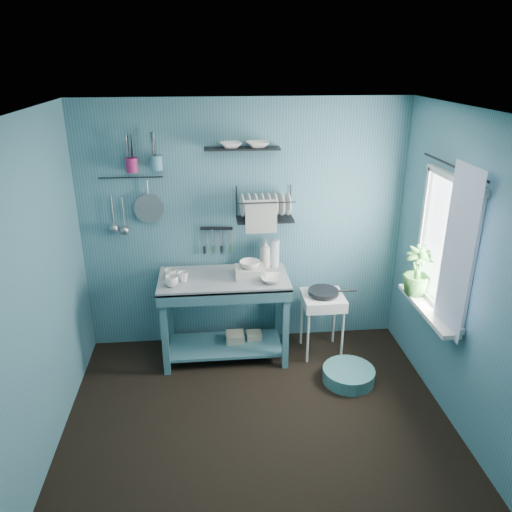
{
  "coord_description": "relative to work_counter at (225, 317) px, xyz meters",
  "views": [
    {
      "loc": [
        -0.35,
        -3.21,
        2.85
      ],
      "look_at": [
        0.05,
        0.85,
        1.2
      ],
      "focal_mm": 35.0,
      "sensor_mm": 36.0,
      "label": 1
    }
  ],
  "objects": [
    {
      "name": "work_counter",
      "position": [
        0.0,
        0.0,
        0.0
      ],
      "size": [
        1.32,
        0.81,
        0.88
      ],
      "primitive_type": "cube",
      "rotation": [
        0.0,
        0.0,
        0.16
      ],
      "color": "#356571",
      "rests_on": "floor"
    },
    {
      "name": "wall_right",
      "position": [
        1.83,
        -1.14,
        0.81
      ],
      "size": [
        0.0,
        3.0,
        3.0
      ],
      "primitive_type": "plane",
      "rotation": [
        1.57,
        0.0,
        -1.57
      ],
      "color": "#3A6876",
      "rests_on": "ground"
    },
    {
      "name": "soap_bottle",
      "position": [
        0.42,
        0.2,
        0.59
      ],
      "size": [
        0.11,
        0.12,
        0.3
      ],
      "primitive_type": "imported",
      "color": "beige",
      "rests_on": "work_counter"
    },
    {
      "name": "wall_front",
      "position": [
        0.23,
        -2.64,
        0.81
      ],
      "size": [
        3.2,
        0.0,
        3.2
      ],
      "primitive_type": "plane",
      "rotation": [
        -1.57,
        0.0,
        0.0
      ],
      "color": "#3A6876",
      "rests_on": "ground"
    },
    {
      "name": "colander",
      "position": [
        -0.69,
        0.31,
        1.05
      ],
      "size": [
        0.28,
        0.03,
        0.28
      ],
      "primitive_type": "cylinder",
      "rotation": [
        1.54,
        0.0,
        0.0
      ],
      "color": "gray",
      "rests_on": "wall_back"
    },
    {
      "name": "knife_strip",
      "position": [
        -0.05,
        0.33,
        0.82
      ],
      "size": [
        0.32,
        0.05,
        0.03
      ],
      "primitive_type": "cube",
      "rotation": [
        0.0,
        0.0,
        -0.11
      ],
      "color": "black",
      "rests_on": "wall_back"
    },
    {
      "name": "potted_plant",
      "position": [
        1.72,
        -0.43,
        0.62
      ],
      "size": [
        0.3,
        0.3,
        0.45
      ],
      "primitive_type": "imported",
      "rotation": [
        0.0,
        0.0,
        -0.24
      ],
      "color": "#36702C",
      "rests_on": "windowsill"
    },
    {
      "name": "ceiling",
      "position": [
        0.23,
        -1.14,
        2.06
      ],
      "size": [
        3.2,
        3.2,
        0.0
      ],
      "primitive_type": "plane",
      "rotation": [
        3.14,
        0.0,
        0.0
      ],
      "color": "silver",
      "rests_on": "ground"
    },
    {
      "name": "curtain",
      "position": [
        1.75,
        -0.99,
        1.01
      ],
      "size": [
        0.0,
        1.35,
        1.35
      ],
      "primitive_type": "plane",
      "rotation": [
        1.57,
        0.0,
        1.57
      ],
      "color": "white",
      "rests_on": "wall_right"
    },
    {
      "name": "wall_back",
      "position": [
        0.23,
        0.36,
        0.81
      ],
      "size": [
        3.2,
        0.0,
        3.2
      ],
      "primitive_type": "plane",
      "rotation": [
        1.57,
        0.0,
        0.0
      ],
      "color": "#3A6876",
      "rests_on": "ground"
    },
    {
      "name": "floor_basin",
      "position": [
        1.13,
        -0.54,
        -0.37
      ],
      "size": [
        0.49,
        0.49,
        0.13
      ],
      "primitive_type": "cylinder",
      "color": "teal",
      "rests_on": "floor"
    },
    {
      "name": "mug_left",
      "position": [
        -0.48,
        -0.16,
        0.49
      ],
      "size": [
        0.12,
        0.12,
        0.1
      ],
      "primitive_type": "imported",
      "color": "silver",
      "rests_on": "work_counter"
    },
    {
      "name": "mug_right",
      "position": [
        -0.5,
        0.0,
        0.49
      ],
      "size": [
        0.17,
        0.17,
        0.1
      ],
      "primitive_type": "imported",
      "rotation": [
        0.0,
        0.0,
        1.05
      ],
      "color": "silver",
      "rests_on": "work_counter"
    },
    {
      "name": "curtain_rod",
      "position": [
        1.77,
        -0.69,
        1.61
      ],
      "size": [
        0.02,
        1.05,
        0.02
      ],
      "primitive_type": "cylinder",
      "rotation": [
        1.57,
        0.0,
        0.0
      ],
      "color": "black",
      "rests_on": "wall_right"
    },
    {
      "name": "hotplate_stand",
      "position": [
        0.98,
        -0.02,
        -0.11
      ],
      "size": [
        0.42,
        0.42,
        0.65
      ],
      "primitive_type": "cube",
      "rotation": [
        0.0,
        0.0,
        -0.03
      ],
      "color": "silver",
      "rests_on": "floor"
    },
    {
      "name": "tub_bowl",
      "position": [
        0.25,
        -0.02,
        0.57
      ],
      "size": [
        0.2,
        0.19,
        0.06
      ],
      "primitive_type": "imported",
      "color": "silver",
      "rests_on": "wash_tub"
    },
    {
      "name": "storage_tin_small",
      "position": [
        0.3,
        0.08,
        -0.34
      ],
      "size": [
        0.15,
        0.15,
        0.2
      ],
      "primitive_type": "cube",
      "color": "gray",
      "rests_on": "floor"
    },
    {
      "name": "wall_left",
      "position": [
        -1.37,
        -1.14,
        0.81
      ],
      "size": [
        0.0,
        3.0,
        3.0
      ],
      "primitive_type": "plane",
      "rotation": [
        1.57,
        0.0,
        1.57
      ],
      "color": "#3A6876",
      "rests_on": "ground"
    },
    {
      "name": "utensil_cup_teal",
      "position": [
        -0.58,
        0.28,
        1.49
      ],
      "size": [
        0.11,
        0.11,
        0.13
      ],
      "primitive_type": "cylinder",
      "color": "teal",
      "rests_on": "wall_back"
    },
    {
      "name": "counter_bowl",
      "position": [
        0.45,
        -0.15,
        0.46
      ],
      "size": [
        0.22,
        0.22,
        0.05
      ],
      "primitive_type": "imported",
      "color": "silver",
      "rests_on": "work_counter"
    },
    {
      "name": "ladle_inner",
      "position": [
        -0.93,
        0.32,
        1.01
      ],
      "size": [
        0.01,
        0.01,
        0.3
      ],
      "primitive_type": "cylinder",
      "color": "gray",
      "rests_on": "wall_back"
    },
    {
      "name": "mug_mid",
      "position": [
        -0.38,
        -0.06,
        0.48
      ],
      "size": [
        0.14,
        0.14,
        0.09
      ],
      "primitive_type": "imported",
      "rotation": [
        0.0,
        0.0,
        0.52
      ],
      "color": "silver",
      "rests_on": "work_counter"
    },
    {
      "name": "shelf_bowl_right",
      "position": [
        0.35,
        0.26,
        1.63
      ],
      "size": [
        0.24,
        0.24,
        0.05
      ],
      "primitive_type": "imported",
      "rotation": [
        0.0,
        0.0,
        0.11
      ],
      "color": "silver",
      "rests_on": "upper_shelf"
    },
    {
      "name": "utensil_cup_magenta",
      "position": [
        -0.8,
        0.28,
        1.47
      ],
      "size": [
        0.11,
        0.11,
        0.13
      ],
      "primitive_type": "cylinder",
      "color": "#991C56",
      "rests_on": "wall_back"
    },
    {
      "name": "storage_tin_large",
      "position": [
        0.1,
        0.05,
        -0.33
      ],
      "size": [
        0.18,
        0.18,
        0.22
      ],
      "primitive_type": "cube",
      "color": "gray",
      "rests_on": "floor"
    },
    {
      "name": "upper_shelf",
      "position": [
        0.21,
        0.26,
        1.61
      ],
      "size": [
        0.7,
        0.2,
        0.01
      ],
      "primitive_type": "cube",
      "rotation": [
        0.0,
        0.0,
        -0.03
      ],
      "color": "black",
      "rests_on": "wall_back"
    },
    {
      "name": "windowsill",
      "position": [
        1.73,
        -0.69,
        0.37
      ],
      "size": [
        0.16,
        0.95,
        0.04
      ],
      "primitive_type": "cube",
      "color": "silver",
      "rests_on": "wall_right"
    },
    {
      "name": "hook_rail",
      "position": [
        -0.83,
        0.33,
        1.35
      ],
      "size": [
        0.6,
        0.01,
        0.01
      ],
      "primitive_type": "cylinder",
      "rotation": [
        0.0,
        1.57,
        0.0
      ],
      "color": "black",
      "rests_on": "wall_back"
    },
    {
      "name": "ladle_outer",
      "position": [
        -1.03,
        0.32,
        1.04
      ],
      "size": [
        0.01,
        0.01,
        0.3
      ],
      "primitive_type": "cylinder",
      "color": "gray",
      "rests_on": "wall_back"
    },
    {
      "name": "shelf_bowl_left",
      "position": [
        0.1,
        0.26,
        1.63
      ],
      "size": [
        0.22,
        0.22,
        0.05
      ],
      "primitive_type": "imported",
      "rotation": [
        0.0,
        0.0,
        0.11
      ],
      "color": "silver",
      "rests_on": "upper_shelf"
    },
    {
      "name": "frying_pan",
      "position": [
        0.98,
        -0.02,
        0.25
      ],
      "size": [
        0.3,
        0.3,
        0.03
      ],
      "primitive_type": "cylinder",
      "color": "black",
      "rests_on": "hotplate_stand"
    },
    {
      "name": "window_glass",
      "position": [
        1.82,
        -0.69,
        0.96
      ],
      "size": [
        0.0,
        1.1,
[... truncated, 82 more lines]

